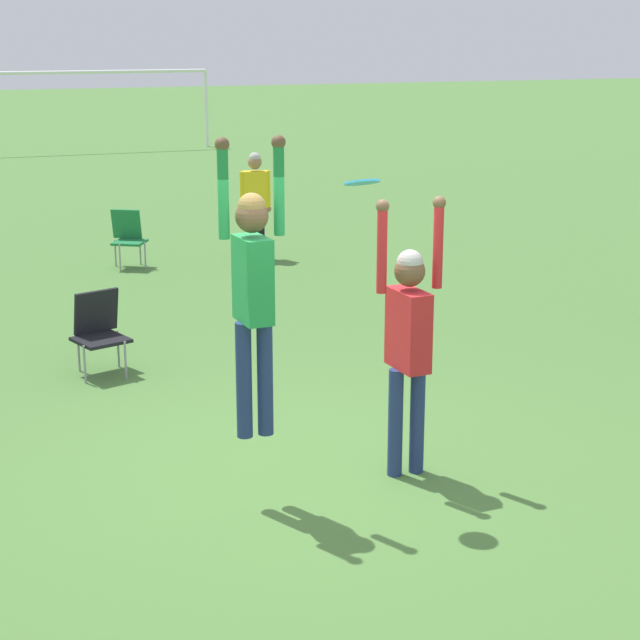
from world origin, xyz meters
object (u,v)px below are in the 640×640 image
(frisbee, at_px, (362,182))
(person_spectator_far, at_px, (255,196))
(camping_chair_2, at_px, (128,234))
(person_jumping, at_px, (253,280))
(camping_chair_0, at_px, (99,328))
(person_defending, at_px, (408,330))

(frisbee, bearing_deg, person_spectator_far, 77.96)
(person_spectator_far, bearing_deg, camping_chair_2, -168.21)
(person_jumping, distance_m, camping_chair_2, 8.85)
(frisbee, xyz_separation_m, camping_chair_0, (-1.39, 3.81, -1.96))
(person_defending, xyz_separation_m, frisbee, (-0.51, -0.24, 1.23))
(camping_chair_0, distance_m, camping_chair_2, 5.24)
(person_jumping, height_order, camping_chair_2, person_jumping)
(person_defending, relative_size, person_spectator_far, 1.36)
(person_jumping, relative_size, frisbee, 8.40)
(camping_chair_0, bearing_deg, frisbee, 91.65)
(camping_chair_0, xyz_separation_m, camping_chair_2, (1.26, 5.08, 0.01))
(frisbee, bearing_deg, person_jumping, 168.85)
(camping_chair_0, height_order, person_spectator_far, person_spectator_far)
(frisbee, xyz_separation_m, person_spectator_far, (1.89, 8.84, -1.45))
(camping_chair_2, height_order, person_spectator_far, person_spectator_far)
(person_defending, height_order, frisbee, frisbee)
(frisbee, height_order, camping_chair_2, frisbee)
(camping_chair_2, xyz_separation_m, person_spectator_far, (2.02, -0.05, 0.49))
(camping_chair_2, bearing_deg, frisbee, 121.11)
(person_jumping, distance_m, person_spectator_far, 9.12)
(camping_chair_2, distance_m, person_spectator_far, 2.07)
(person_spectator_far, bearing_deg, frisbee, -88.85)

